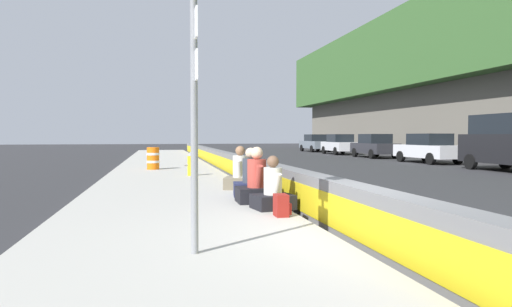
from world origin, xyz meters
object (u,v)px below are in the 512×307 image
(seated_person_rear, at_px, (251,181))
(parked_car_fourth, at_px, (428,148))
(seated_person_middle, at_px, (257,185))
(route_sign_post, at_px, (194,83))
(backpack, at_px, (282,206))
(parked_car_midline, at_px, (374,146))
(fire_hydrant, at_px, (191,163))
(construction_barrel, at_px, (153,158))
(seated_person_foreground, at_px, (273,192))
(parked_car_farther, at_px, (315,143))
(parked_car_far, at_px, (340,144))
(seated_person_far, at_px, (240,175))

(seated_person_rear, distance_m, parked_car_fourth, 18.13)
(seated_person_middle, distance_m, seated_person_rear, 1.10)
(route_sign_post, relative_size, backpack, 9.00)
(parked_car_midline, bearing_deg, seated_person_middle, 146.82)
(backpack, bearing_deg, fire_hydrant, 6.75)
(construction_barrel, distance_m, parked_car_midline, 18.30)
(route_sign_post, bearing_deg, seated_person_middle, -22.62)
(seated_person_foreground, bearing_deg, parked_car_farther, -21.26)
(parked_car_farther, bearing_deg, parked_car_far, 178.43)
(fire_hydrant, bearing_deg, parked_car_far, -35.97)
(parked_car_midline, bearing_deg, fire_hydrant, 133.25)
(seated_person_rear, xyz_separation_m, parked_car_midline, (18.95, -13.01, 0.36))
(seated_person_rear, bearing_deg, backpack, 179.53)
(route_sign_post, xyz_separation_m, construction_barrel, (14.18, 0.66, -1.61))
(fire_hydrant, bearing_deg, seated_person_rear, -169.71)
(seated_person_far, bearing_deg, parked_car_midline, -36.56)
(seated_person_middle, bearing_deg, seated_person_rear, -4.77)
(seated_person_far, distance_m, construction_barrel, 8.08)
(route_sign_post, relative_size, fire_hydrant, 4.09)
(fire_hydrant, relative_size, seated_person_foreground, 0.83)
(seated_person_far, distance_m, parked_car_fourth, 17.21)
(seated_person_foreground, bearing_deg, fire_hydrant, 7.84)
(backpack, bearing_deg, seated_person_middle, 2.20)
(seated_person_foreground, relative_size, backpack, 2.65)
(construction_barrel, xyz_separation_m, parked_car_midline, (9.85, -15.42, 0.24))
(backpack, height_order, parked_car_fourth, parked_car_fourth)
(construction_barrel, bearing_deg, parked_car_midline, -57.45)
(seated_person_foreground, relative_size, parked_car_farther, 0.23)
(seated_person_far, height_order, parked_car_farther, parked_car_farther)
(fire_hydrant, xyz_separation_m, seated_person_far, (-4.34, -1.04, -0.08))
(seated_person_far, xyz_separation_m, construction_barrel, (7.71, 2.41, 0.11))
(backpack, xyz_separation_m, parked_car_fourth, (15.39, -13.14, 0.53))
(fire_hydrant, relative_size, parked_car_far, 0.19)
(seated_person_foreground, bearing_deg, seated_person_middle, 7.27)
(seated_person_foreground, distance_m, seated_person_far, 3.42)
(construction_barrel, height_order, parked_car_midline, parked_car_midline)
(seated_person_foreground, height_order, seated_person_middle, seated_person_middle)
(seated_person_foreground, height_order, parked_car_midline, parked_car_midline)
(seated_person_foreground, distance_m, parked_car_midline, 24.68)
(route_sign_post, relative_size, seated_person_rear, 3.09)
(seated_person_far, xyz_separation_m, backpack, (-4.26, 0.02, -0.17))
(backpack, bearing_deg, parked_car_farther, -20.86)
(seated_person_rear, relative_size, parked_car_fourth, 0.25)
(construction_barrel, relative_size, parked_car_far, 0.21)
(seated_person_middle, relative_size, parked_car_far, 0.27)
(construction_barrel, xyz_separation_m, parked_car_far, (15.75, -15.25, 0.24))
(parked_car_midline, bearing_deg, seated_person_far, 143.44)
(route_sign_post, height_order, seated_person_far, route_sign_post)
(seated_person_rear, height_order, parked_car_fourth, parked_car_fourth)
(seated_person_foreground, xyz_separation_m, parked_car_midline, (20.98, -12.98, 0.39))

